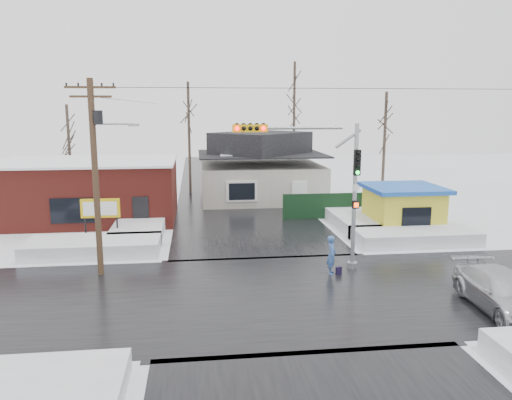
{
  "coord_description": "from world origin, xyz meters",
  "views": [
    {
      "loc": [
        -3.48,
        -19.6,
        7.71
      ],
      "look_at": [
        -0.4,
        5.64,
        3.0
      ],
      "focal_mm": 35.0,
      "sensor_mm": 36.0,
      "label": 1
    }
  ],
  "objects": [
    {
      "name": "road_ns",
      "position": [
        0.0,
        0.0,
        0.01
      ],
      "size": [
        10.0,
        120.0,
        0.02
      ],
      "primitive_type": "cube",
      "color": "black",
      "rests_on": "ground"
    },
    {
      "name": "snowbank_nside_w",
      "position": [
        -7.0,
        12.0,
        0.4
      ],
      "size": [
        3.0,
        8.0,
        0.8
      ],
      "primitive_type": "cube",
      "color": "white",
      "rests_on": "ground"
    },
    {
      "name": "road_ew",
      "position": [
        0.0,
        0.0,
        0.01
      ],
      "size": [
        120.0,
        10.0,
        0.02
      ],
      "primitive_type": "cube",
      "color": "black",
      "rests_on": "ground"
    },
    {
      "name": "car",
      "position": [
        8.11,
        -2.7,
        0.75
      ],
      "size": [
        2.33,
        5.25,
        1.5
      ],
      "primitive_type": "imported",
      "rotation": [
        0.0,
        0.0,
        -0.05
      ],
      "color": "silver",
      "rests_on": "ground"
    },
    {
      "name": "tree_far_left",
      "position": [
        -4.0,
        26.0,
        7.95
      ],
      "size": [
        3.0,
        3.0,
        10.0
      ],
      "color": "#332821",
      "rests_on": "ground"
    },
    {
      "name": "kiosk",
      "position": [
        9.5,
        9.99,
        1.46
      ],
      "size": [
        4.6,
        4.6,
        2.88
      ],
      "color": "yellow",
      "rests_on": "ground"
    },
    {
      "name": "tree_far_right",
      "position": [
        12.0,
        20.0,
        7.16
      ],
      "size": [
        3.0,
        3.0,
        9.0
      ],
      "color": "#332821",
      "rests_on": "ground"
    },
    {
      "name": "snowbank_nside_e",
      "position": [
        7.0,
        12.0,
        0.4
      ],
      "size": [
        3.0,
        8.0,
        0.8
      ],
      "primitive_type": "cube",
      "color": "white",
      "rests_on": "ground"
    },
    {
      "name": "brick_building",
      "position": [
        -11.0,
        15.99,
        2.08
      ],
      "size": [
        12.2,
        8.2,
        4.12
      ],
      "color": "maroon",
      "rests_on": "ground"
    },
    {
      "name": "marquee_sign",
      "position": [
        -9.0,
        9.49,
        1.92
      ],
      "size": [
        2.2,
        0.21,
        2.55
      ],
      "color": "black",
      "rests_on": "ground"
    },
    {
      "name": "traffic_signal",
      "position": [
        2.43,
        2.97,
        4.54
      ],
      "size": [
        6.05,
        0.68,
        7.0
      ],
      "color": "gray",
      "rests_on": "ground"
    },
    {
      "name": "shopping_bag",
      "position": [
        3.08,
        2.14,
        0.17
      ],
      "size": [
        0.3,
        0.2,
        0.35
      ],
      "primitive_type": "cube",
      "rotation": [
        0.0,
        0.0,
        0.31
      ],
      "color": "black",
      "rests_on": "ground"
    },
    {
      "name": "ground",
      "position": [
        0.0,
        0.0,
        0.0
      ],
      "size": [
        120.0,
        120.0,
        0.0
      ],
      "primitive_type": "plane",
      "color": "white",
      "rests_on": "ground"
    },
    {
      "name": "fence",
      "position": [
        6.5,
        14.0,
        0.9
      ],
      "size": [
        8.0,
        0.12,
        1.8
      ],
      "primitive_type": "cube",
      "color": "black",
      "rests_on": "ground"
    },
    {
      "name": "snowbank_nw",
      "position": [
        -9.0,
        7.0,
        0.4
      ],
      "size": [
        7.0,
        3.0,
        0.8
      ],
      "primitive_type": "cube",
      "color": "white",
      "rests_on": "ground"
    },
    {
      "name": "pedestrian",
      "position": [
        2.75,
        2.26,
        0.92
      ],
      "size": [
        0.61,
        0.77,
        1.84
      ],
      "primitive_type": "imported",
      "rotation": [
        0.0,
        0.0,
        1.28
      ],
      "color": "#3B60A6",
      "rests_on": "ground"
    },
    {
      "name": "tree_far_mid",
      "position": [
        6.0,
        28.0,
        9.54
      ],
      "size": [
        3.0,
        3.0,
        12.0
      ],
      "color": "#332821",
      "rests_on": "ground"
    },
    {
      "name": "snowbank_ne",
      "position": [
        9.0,
        7.0,
        0.4
      ],
      "size": [
        7.0,
        3.0,
        0.8
      ],
      "primitive_type": "cube",
      "color": "white",
      "rests_on": "ground"
    },
    {
      "name": "house",
      "position": [
        2.0,
        22.0,
        2.62
      ],
      "size": [
        10.4,
        8.4,
        5.76
      ],
      "color": "beige",
      "rests_on": "ground"
    },
    {
      "name": "utility_pole",
      "position": [
        -7.93,
        3.5,
        5.11
      ],
      "size": [
        3.15,
        0.44,
        9.0
      ],
      "color": "#382619",
      "rests_on": "ground"
    },
    {
      "name": "tree_far_west",
      "position": [
        -14.0,
        24.0,
        6.36
      ],
      "size": [
        3.0,
        3.0,
        8.0
      ],
      "color": "#332821",
      "rests_on": "ground"
    }
  ]
}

